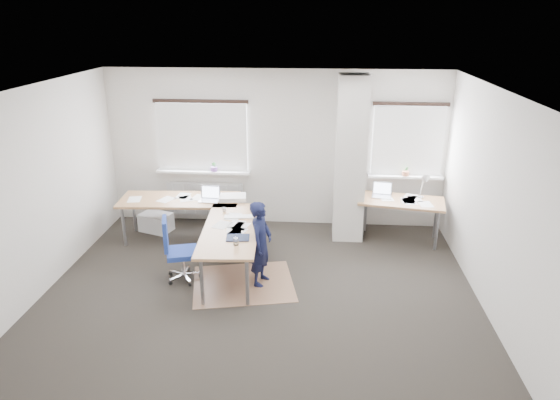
# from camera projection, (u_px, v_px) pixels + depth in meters

# --- Properties ---
(ground) EXTENTS (6.00, 6.00, 0.00)m
(ground) POSITION_uv_depth(u_px,v_px,m) (260.00, 290.00, 7.04)
(ground) COLOR #282420
(ground) RESTS_ON ground
(room_shell) EXTENTS (6.04, 5.04, 2.82)m
(room_shell) POSITION_uv_depth(u_px,v_px,m) (275.00, 163.00, 6.83)
(room_shell) COLOR beige
(room_shell) RESTS_ON ground
(floor_mat) EXTENTS (1.64, 1.47, 0.01)m
(floor_mat) POSITION_uv_depth(u_px,v_px,m) (243.00, 283.00, 7.21)
(floor_mat) COLOR #89634B
(floor_mat) RESTS_ON ground
(white_crate) EXTENTS (0.63, 0.53, 0.32)m
(white_crate) POSITION_uv_depth(u_px,v_px,m) (156.00, 222.00, 8.93)
(white_crate) COLOR white
(white_crate) RESTS_ON ground
(desk_main) EXTENTS (2.56, 2.62, 0.96)m
(desk_main) POSITION_uv_depth(u_px,v_px,m) (207.00, 214.00, 7.87)
(desk_main) COLOR olive
(desk_main) RESTS_ON ground
(desk_side) EXTENTS (1.50, 0.93, 1.22)m
(desk_side) POSITION_uv_depth(u_px,v_px,m) (401.00, 202.00, 8.39)
(desk_side) COLOR olive
(desk_side) RESTS_ON ground
(task_chair) EXTENTS (0.55, 0.53, 0.97)m
(task_chair) POSITION_uv_depth(u_px,v_px,m) (180.00, 263.00, 7.24)
(task_chair) COLOR navy
(task_chair) RESTS_ON ground
(person) EXTENTS (0.39, 0.51, 1.25)m
(person) POSITION_uv_depth(u_px,v_px,m) (261.00, 243.00, 7.03)
(person) COLOR black
(person) RESTS_ON ground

